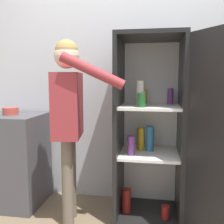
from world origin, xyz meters
name	(u,v)px	position (x,y,z in m)	size (l,w,h in m)	color
wall_back	(125,81)	(0.00, 0.98, 1.27)	(7.00, 0.06, 2.55)	silver
refrigerator	(162,131)	(0.38, 0.56, 0.83)	(0.97, 1.09, 1.68)	black
person	(69,108)	(-0.42, 0.40, 1.04)	(0.67, 0.52, 1.63)	#726656
counter	(13,159)	(-1.12, 0.65, 0.47)	(0.61, 0.56, 0.93)	#4C4C51
bowl	(11,111)	(-1.12, 0.65, 0.97)	(0.16, 0.16, 0.07)	#B24738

